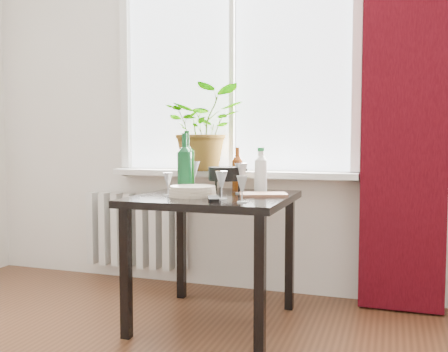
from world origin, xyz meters
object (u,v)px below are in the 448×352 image
(wineglass_far_right, at_px, (242,189))
(wineglass_back_left, at_px, (194,174))
(fondue_pot, at_px, (225,180))
(wineglass_front_right, at_px, (221,185))
(wine_bottle_left, at_px, (185,163))
(potted_plant, at_px, (204,128))
(wine_bottle_right, at_px, (187,161))
(wineglass_back_center, at_px, (241,178))
(cutting_board, at_px, (263,194))
(plate_stack, at_px, (193,191))
(bottle_amber, at_px, (237,168))
(cleaning_bottle, at_px, (261,169))
(table, at_px, (214,211))
(wineglass_front_left, at_px, (168,184))
(tv_remote, at_px, (213,199))
(radiator, at_px, (136,230))

(wineglass_far_right, xyz_separation_m, wineglass_back_left, (-0.51, 0.62, 0.02))
(fondue_pot, bearing_deg, wineglass_front_right, -94.10)
(wineglass_front_right, bearing_deg, wine_bottle_left, 144.90)
(potted_plant, relative_size, wine_bottle_right, 1.55)
(wine_bottle_left, xyz_separation_m, wineglass_back_center, (0.32, 0.09, -0.09))
(wineglass_back_center, xyz_separation_m, cutting_board, (0.15, -0.06, -0.09))
(wineglass_back_left, relative_size, plate_stack, 0.68)
(bottle_amber, relative_size, cleaning_bottle, 1.03)
(wine_bottle_left, bearing_deg, table, -10.05)
(wineglass_back_center, distance_m, plate_stack, 0.31)
(wine_bottle_left, height_order, cleaning_bottle, wine_bottle_left)
(wine_bottle_right, bearing_deg, fondue_pot, 11.13)
(bottle_amber, xyz_separation_m, plate_stack, (-0.13, -0.43, -0.11))
(cutting_board, bearing_deg, wineglass_front_left, -159.88)
(wineglass_back_center, bearing_deg, cleaning_bottle, 67.66)
(wineglass_front_left, distance_m, fondue_pot, 0.36)
(wine_bottle_right, xyz_separation_m, wineglass_front_right, (0.31, -0.27, -0.11))
(table, height_order, potted_plant, potted_plant)
(tv_remote, bearing_deg, table, 86.52)
(cleaning_bottle, xyz_separation_m, wineglass_far_right, (0.05, -0.58, -0.07))
(wineglass_back_left, bearing_deg, plate_stack, -68.74)
(wineglass_far_right, bearing_deg, wineglass_back_left, 129.41)
(wineglass_front_left, height_order, plate_stack, wineglass_front_left)
(wine_bottle_right, height_order, plate_stack, wine_bottle_right)
(cleaning_bottle, bearing_deg, table, -122.96)
(plate_stack, bearing_deg, cleaning_bottle, 53.55)
(wine_bottle_right, xyz_separation_m, tv_remote, (0.29, -0.34, -0.18))
(fondue_pot, bearing_deg, cutting_board, -34.96)
(wineglass_back_left, bearing_deg, wineglass_front_left, -86.00)
(plate_stack, bearing_deg, fondue_pot, 63.05)
(radiator, height_order, bottle_amber, bottle_amber)
(wineglass_back_center, height_order, tv_remote, wineglass_back_center)
(potted_plant, height_order, wine_bottle_left, potted_plant)
(wineglass_front_right, xyz_separation_m, cutting_board, (0.17, 0.24, -0.07))
(table, relative_size, wineglass_front_right, 5.58)
(table, distance_m, cutting_board, 0.29)
(radiator, xyz_separation_m, cleaning_bottle, (1.04, -0.33, 0.49))
(bottle_amber, bearing_deg, cutting_board, -49.27)
(wineglass_front_right, xyz_separation_m, plate_stack, (-0.20, 0.09, -0.05))
(wineglass_back_left, xyz_separation_m, tv_remote, (0.35, -0.60, -0.08))
(wine_bottle_left, relative_size, plate_stack, 1.36)
(wine_bottle_left, relative_size, wineglass_front_right, 2.37)
(wineglass_back_center, height_order, fondue_pot, wineglass_back_center)
(plate_stack, xyz_separation_m, cutting_board, (0.36, 0.16, -0.02))
(wineglass_front_right, distance_m, wineglass_front_left, 0.34)
(radiator, bearing_deg, wineglass_front_right, -40.22)
(cutting_board, bearing_deg, potted_plant, 137.48)
(table, bearing_deg, radiator, 143.46)
(radiator, bearing_deg, wine_bottle_right, -39.91)
(bottle_amber, distance_m, wineglass_back_center, 0.24)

